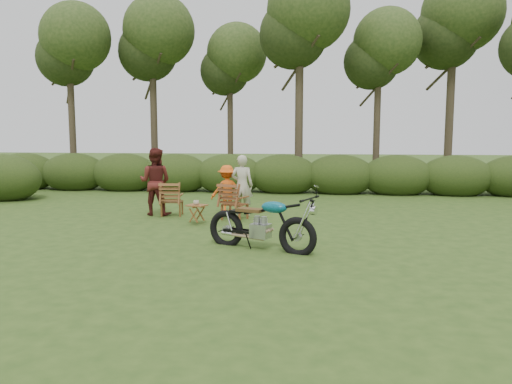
# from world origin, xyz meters

# --- Properties ---
(ground) EXTENTS (80.00, 80.00, 0.00)m
(ground) POSITION_xyz_m (0.00, 0.00, 0.00)
(ground) COLOR #294517
(ground) RESTS_ON ground
(tree_line) EXTENTS (22.52, 11.62, 8.14)m
(tree_line) POSITION_xyz_m (0.50, 9.74, 3.81)
(tree_line) COLOR #382D1E
(tree_line) RESTS_ON ground
(motorcycle) EXTENTS (2.30, 1.58, 1.23)m
(motorcycle) POSITION_xyz_m (0.14, 0.19, 0.00)
(motorcycle) COLOR #0D92AF
(motorcycle) RESTS_ON ground
(lawn_chair_right) EXTENTS (0.81, 0.81, 0.92)m
(lawn_chair_right) POSITION_xyz_m (-0.85, 3.25, 0.00)
(lawn_chair_right) COLOR brown
(lawn_chair_right) RESTS_ON ground
(lawn_chair_left) EXTENTS (0.67, 0.67, 0.89)m
(lawn_chair_left) POSITION_xyz_m (-2.59, 3.64, 0.00)
(lawn_chair_left) COLOR brown
(lawn_chair_left) RESTS_ON ground
(side_table) EXTENTS (0.56, 0.51, 0.47)m
(side_table) POSITION_xyz_m (-1.65, 2.52, 0.23)
(side_table) COLOR brown
(side_table) RESTS_ON ground
(cup) EXTENTS (0.16, 0.16, 0.11)m
(cup) POSITION_xyz_m (-1.66, 2.52, 0.52)
(cup) COLOR beige
(cup) RESTS_ON side_table
(adult_a) EXTENTS (0.60, 0.40, 1.60)m
(adult_a) POSITION_xyz_m (-0.76, 3.87, 0.00)
(adult_a) COLOR beige
(adult_a) RESTS_ON ground
(adult_b) EXTENTS (0.90, 0.72, 1.77)m
(adult_b) POSITION_xyz_m (-3.04, 3.68, 0.00)
(adult_b) COLOR #541B18
(adult_b) RESTS_ON ground
(child) EXTENTS (0.98, 0.80, 1.32)m
(child) POSITION_xyz_m (-1.18, 3.98, 0.00)
(child) COLOR #E85915
(child) RESTS_ON ground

